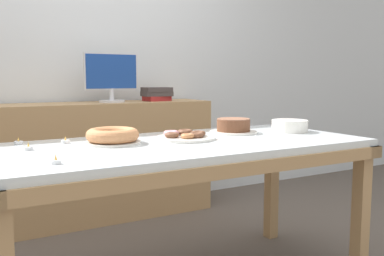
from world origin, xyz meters
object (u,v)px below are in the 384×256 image
Objects in this scene: cake_golden_bundt at (113,136)px; pastry_platter at (185,136)px; tealight_centre at (56,161)px; tealight_near_front at (28,148)px; book_stack at (157,94)px; tealight_right_edge at (18,142)px; plate_stack at (290,126)px; tealight_left_edge at (91,137)px; cake_chocolate_round at (233,127)px; tealight_near_cakes at (65,141)px; computer_monitor at (111,78)px.

pastry_platter is (0.38, -0.04, -0.02)m from cake_golden_bundt.
tealight_near_front is at bearing 95.86° from tealight_centre.
book_stack is 5.87× the size of tealight_right_edge.
pastry_platter reaches higher than tealight_near_front.
pastry_platter is 1.47× the size of plate_stack.
tealight_left_edge is at bearing 62.65° from tealight_centre.
tealight_left_edge is (-0.79, 0.16, -0.03)m from cake_chocolate_round.
tealight_near_front is 1.00× the size of tealight_near_cakes.
cake_chocolate_round is at bearing -7.92° from tealight_right_edge.
plate_stack reaches higher than pastry_platter.
tealight_near_cakes is 1.00× the size of tealight_centre.
book_stack is 1.48m from cake_golden_bundt.
tealight_left_edge is 1.00× the size of tealight_centre.
tealight_near_front is (-1.18, -1.22, -0.18)m from book_stack.
plate_stack is at bearing -63.77° from computer_monitor.
plate_stack reaches higher than tealight_right_edge.
computer_monitor is 1.35m from tealight_right_edge.
cake_chocolate_round is at bearing -4.97° from tealight_near_cakes.
book_stack is (0.38, 0.00, -0.13)m from computer_monitor.
tealight_right_edge is 1.00× the size of tealight_left_edge.
tealight_centre is at bearing -125.67° from book_stack.
cake_golden_bundt is at bearing -1.23° from tealight_near_front.
book_stack is 5.87× the size of tealight_centre.
tealight_near_front is 1.00× the size of tealight_centre.
book_stack is at bearing 50.35° from tealight_left_edge.
computer_monitor is 1.79m from tealight_centre.
tealight_near_cakes is 0.51m from tealight_centre.
computer_monitor is at bearing 51.48° from tealight_right_edge.
cake_golden_bundt is (-0.74, -0.04, -0.00)m from cake_chocolate_round.
computer_monitor is at bearing 65.45° from tealight_left_edge.
book_stack is at bearing 71.48° from pastry_platter.
book_stack is at bearing 40.58° from tealight_right_edge.
tealight_right_edge is at bearing 162.88° from pastry_platter.
computer_monitor is at bearing 105.00° from cake_chocolate_round.
cake_chocolate_round is at bearing 1.87° from tealight_near_front.
book_stack reaches higher than tealight_right_edge.
tealight_right_edge and tealight_left_edge have the same top height.
computer_monitor reaches higher than cake_golden_bundt.
tealight_left_edge is (-0.85, -1.03, -0.18)m from book_stack.
cake_golden_bundt is at bearing -26.97° from tealight_right_edge.
cake_golden_bundt reaches higher than tealight_right_edge.
tealight_right_edge is 1.00× the size of tealight_near_front.
book_stack is 1.59m from tealight_right_edge.
book_stack reaches higher than pastry_platter.
tealight_near_front is at bearing 178.77° from cake_golden_bundt.
book_stack is 0.86× the size of cake_chocolate_round.
plate_stack is 5.25× the size of tealight_centre.
cake_golden_bundt is 0.38m from tealight_near_front.
tealight_left_edge is (0.15, 0.08, 0.00)m from tealight_near_cakes.
cake_chocolate_round is 6.83× the size of tealight_centre.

